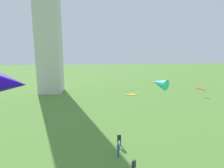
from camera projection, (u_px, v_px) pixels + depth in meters
name	position (u px, v px, depth m)	size (l,w,h in m)	color
person_0	(134.00, 166.00, 17.25)	(0.45, 0.49, 1.65)	#2D3338
person_3	(119.00, 139.00, 22.37)	(0.49, 0.26, 1.57)	#235693
person_4	(118.00, 149.00, 20.25)	(0.24, 0.48, 1.56)	#235693
kite_flying_1	(201.00, 89.00, 20.03)	(1.14, 1.06, 0.23)	#C15C1A
kite_flying_2	(159.00, 83.00, 16.68)	(1.62, 1.69, 1.07)	#2FD5B5
kite_flying_3	(9.00, 83.00, 11.45)	(2.32, 1.71, 1.63)	#2607BA
kite_flying_4	(206.00, 98.00, 26.98)	(0.91, 0.76, 0.35)	#19EDDE
kite_flying_5	(132.00, 95.00, 19.71)	(1.60, 1.66, 0.37)	yellow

